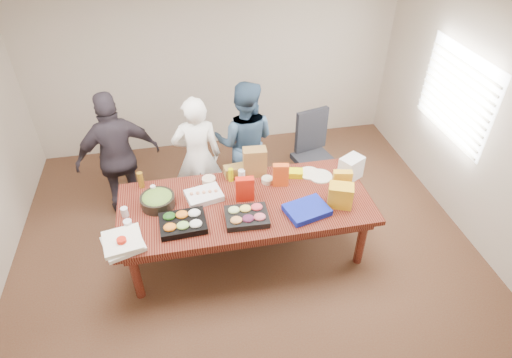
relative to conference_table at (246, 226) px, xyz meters
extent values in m
cube|color=#47301E|center=(0.00, 0.00, -0.39)|extent=(5.50, 5.00, 0.02)
cube|color=white|center=(0.00, 0.00, 2.33)|extent=(5.50, 5.00, 0.02)
cube|color=beige|center=(0.00, 2.50, 0.98)|extent=(5.50, 0.04, 2.70)
cube|color=beige|center=(2.75, 0.00, 0.98)|extent=(0.04, 5.00, 2.70)
cube|color=white|center=(2.72, 0.60, 1.12)|extent=(0.03, 1.40, 1.10)
cube|color=beige|center=(2.68, 0.60, 1.12)|extent=(0.04, 1.36, 1.00)
cube|color=#4C1C0F|center=(0.00, 0.00, 0.00)|extent=(2.80, 1.20, 0.75)
cube|color=black|center=(1.12, 0.95, 0.18)|extent=(0.69, 0.69, 1.11)
imported|color=white|center=(-0.45, 0.89, 0.44)|extent=(0.60, 0.39, 1.64)
imported|color=#365372|center=(0.19, 1.07, 0.46)|extent=(0.96, 0.84, 1.68)
imported|color=#2C262D|center=(-1.40, 1.00, 0.49)|extent=(1.09, 0.66, 1.73)
cube|color=black|center=(-0.70, -0.25, 0.41)|extent=(0.49, 0.39, 0.07)
cube|color=black|center=(-0.03, -0.28, 0.41)|extent=(0.47, 0.37, 0.07)
cube|color=white|center=(-0.44, 0.16, 0.41)|extent=(0.44, 0.37, 0.07)
cylinder|color=black|center=(-0.95, 0.14, 0.44)|extent=(0.48, 0.48, 0.12)
cube|color=#0F1EA4|center=(0.62, -0.30, 0.41)|extent=(0.51, 0.44, 0.07)
cube|color=red|center=(0.00, 0.04, 0.52)|extent=(0.21, 0.10, 0.30)
cube|color=gold|center=(1.09, -0.07, 0.53)|extent=(0.22, 0.12, 0.31)
cube|color=#DE5017|center=(0.46, 0.23, 0.52)|extent=(0.19, 0.11, 0.28)
cylinder|color=white|center=(0.03, 0.42, 0.44)|extent=(0.10, 0.10, 0.13)
cylinder|color=#CCD100|center=(-0.10, 0.42, 0.46)|extent=(0.07, 0.07, 0.17)
cylinder|color=brown|center=(-1.13, 0.50, 0.48)|extent=(0.07, 0.07, 0.20)
cylinder|color=silver|center=(-0.99, 0.27, 0.46)|extent=(0.06, 0.06, 0.17)
cube|color=#ECF003|center=(0.65, 0.36, 0.41)|extent=(0.25, 0.19, 0.08)
cube|color=olive|center=(0.00, 0.52, 0.44)|extent=(0.33, 0.17, 0.13)
cube|color=olive|center=(0.20, 0.49, 0.55)|extent=(0.28, 0.18, 0.36)
cylinder|color=red|center=(-1.30, -0.45, 0.44)|extent=(0.11, 0.11, 0.12)
cylinder|color=silver|center=(-1.25, -0.19, 0.43)|extent=(0.11, 0.11, 0.12)
cylinder|color=white|center=(-1.30, 0.03, 0.43)|extent=(0.10, 0.10, 0.11)
cube|color=white|center=(-1.30, -0.41, 0.40)|extent=(0.47, 0.47, 0.04)
cube|color=white|center=(-1.30, -0.41, 0.44)|extent=(0.43, 0.43, 0.04)
cylinder|color=white|center=(0.96, 0.28, 0.38)|extent=(0.34, 0.34, 0.02)
cylinder|color=#EDE7CD|center=(0.85, 0.36, 0.38)|extent=(0.31, 0.31, 0.02)
cylinder|color=beige|center=(0.32, 0.31, 0.40)|extent=(0.15, 0.15, 0.05)
cylinder|color=beige|center=(-0.36, 0.43, 0.41)|extent=(0.20, 0.20, 0.06)
cube|color=silver|center=(1.30, 0.20, 0.52)|extent=(0.32, 0.29, 0.28)
cube|color=gold|center=(1.01, -0.25, 0.51)|extent=(0.31, 0.27, 0.26)
camera|label=1|loc=(-0.59, -3.55, 3.48)|focal=29.96mm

